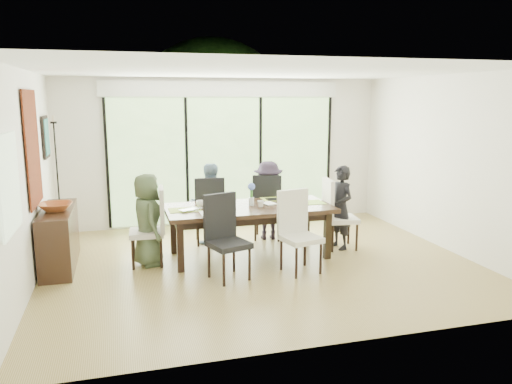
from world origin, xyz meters
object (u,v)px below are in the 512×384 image
object	(u,v)px
person_left_end	(147,220)
table_top	(249,208)
chair_far_left	(209,209)
person_far_left	(209,204)
cup_c	(298,199)
sideboard	(59,238)
vase	(251,201)
bowl	(56,207)
chair_left_end	(146,226)
cup_b	(261,204)
person_right_end	(340,207)
chair_near_left	(229,238)
cup_a	(200,204)
person_far_right	(268,200)
chair_far_right	(268,206)
chair_near_right	(301,232)
chair_right_end	(341,213)
laptop	(193,210)

from	to	relation	value
person_left_end	table_top	bearing A→B (deg)	-99.38
chair_far_left	person_far_left	world-z (taller)	person_far_left
chair_far_left	cup_c	xyz separation A→B (m)	(1.25, -0.75, 0.25)
sideboard	person_left_end	bearing A→B (deg)	-11.73
person_far_left	sideboard	world-z (taller)	person_far_left
vase	bowl	bearing A→B (deg)	177.89
chair_left_end	sideboard	xyz separation A→B (m)	(-1.19, 0.25, -0.15)
chair_far_left	cup_b	size ratio (longest dim) A/B	11.00
cup_c	person_left_end	bearing A→B (deg)	-177.49
cup_c	person_right_end	bearing A→B (deg)	-8.37
vase	cup_c	bearing A→B (deg)	3.81
chair_near_left	cup_a	xyz separation A→B (m)	(-0.20, 1.02, 0.25)
chair_near_left	vase	distance (m)	1.10
table_top	person_far_right	xyz separation A→B (m)	(0.55, 0.83, -0.08)
chair_far_right	cup_b	world-z (taller)	chair_far_right
chair_near_left	person_left_end	size ratio (longest dim) A/B	0.85
person_left_end	cup_b	world-z (taller)	person_left_end
chair_near_right	vase	bearing A→B (deg)	103.80
table_top	chair_near_left	xyz separation A→B (m)	(-0.50, -0.87, -0.17)
chair_far_left	chair_near_left	world-z (taller)	same
chair_right_end	person_right_end	distance (m)	0.10
person_left_end	cup_a	bearing A→B (deg)	-88.49
chair_far_right	cup_a	size ratio (longest dim) A/B	8.87
person_left_end	vase	distance (m)	1.54
person_far_right	bowl	xyz separation A→B (m)	(-3.24, -0.68, 0.23)
chair_far_right	vase	size ratio (longest dim) A/B	9.17
chair_right_end	chair_far_left	xyz separation A→B (m)	(-1.95, 0.85, 0.00)
person_right_end	sideboard	xyz separation A→B (m)	(-4.17, 0.25, -0.24)
chair_near_right	sideboard	size ratio (longest dim) A/B	0.76
laptop	cup_b	world-z (taller)	cup_b
vase	laptop	xyz separation A→B (m)	(-0.90, -0.15, -0.05)
person_far_right	sideboard	size ratio (longest dim) A/B	0.89
chair_near_left	person_left_end	world-z (taller)	person_left_end
person_right_end	bowl	size ratio (longest dim) A/B	2.99
bowl	person_far_right	bearing A→B (deg)	11.84
table_top	person_far_right	world-z (taller)	person_far_right
person_right_end	cup_a	bearing A→B (deg)	-107.51
chair_far_left	vase	size ratio (longest dim) A/B	9.17
chair_left_end	person_far_left	xyz separation A→B (m)	(1.05, 0.83, 0.10)
table_top	vase	bearing A→B (deg)	45.00
laptop	chair_far_right	bearing A→B (deg)	8.33
chair_near_left	person_far_left	xyz separation A→B (m)	(0.05, 1.70, 0.10)
vase	sideboard	distance (m)	2.78
person_far_left	person_far_right	distance (m)	1.00
cup_b	person_far_left	bearing A→B (deg)	122.83
cup_b	cup_c	bearing A→B (deg)	17.10
table_top	cup_a	world-z (taller)	cup_a
chair_far_left	person_right_end	distance (m)	2.11
chair_far_right	sideboard	bearing A→B (deg)	31.27
table_top	person_far_left	size ratio (longest dim) A/B	1.86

